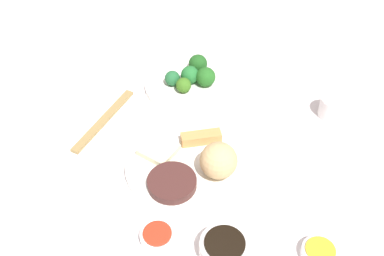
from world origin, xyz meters
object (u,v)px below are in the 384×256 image
sauce_ramekin_sweet_and_sour (158,237)px  chopsticks_pair (104,120)px  teacup (333,107)px  broccoli_plate (189,85)px  soy_sauce_bowl (224,249)px  main_plate (187,165)px  sauce_ramekin_hot_mustard (319,253)px

sauce_ramekin_sweet_and_sour → chopsticks_pair: 0.36m
chopsticks_pair → teacup: bearing=-37.6°
broccoli_plate → teacup: (0.20, -0.31, 0.02)m
chopsticks_pair → soy_sauce_bowl: bearing=-92.9°
sauce_ramekin_sweet_and_sour → teacup: bearing=1.1°
main_plate → broccoli_plate: main_plate is taller
broccoli_plate → teacup: teacup is taller
main_plate → sauce_ramekin_sweet_and_sour: size_ratio=4.07×
broccoli_plate → soy_sauce_bowl: 0.50m
sauce_ramekin_sweet_and_sour → chopsticks_pair: size_ratio=0.28×
main_plate → soy_sauce_bowl: (-0.08, -0.21, 0.01)m
soy_sauce_bowl → chopsticks_pair: 0.45m
sauce_ramekin_hot_mustard → teacup: teacup is taller
soy_sauce_bowl → sauce_ramekin_sweet_and_sour: soy_sauce_bowl is taller
main_plate → broccoli_plate: 0.28m
sauce_ramekin_sweet_and_sour → main_plate: bearing=33.5°
soy_sauce_bowl → sauce_ramekin_sweet_and_sour: (-0.07, 0.10, -0.01)m
soy_sauce_bowl → teacup: (0.46, 0.11, 0.01)m
teacup → chopsticks_pair: 0.55m
broccoli_plate → sauce_ramekin_sweet_and_sour: sauce_ramekin_sweet_and_sour is taller
main_plate → sauce_ramekin_hot_mustard: sauce_ramekin_hot_mustard is taller
chopsticks_pair → broccoli_plate: bearing=-7.0°
main_plate → chopsticks_pair: size_ratio=1.14×
main_plate → sauce_ramekin_sweet_and_sour: (-0.16, -0.10, 0.00)m
soy_sauce_bowl → sauce_ramekin_hot_mustard: size_ratio=1.37×
main_plate → sauce_ramekin_hot_mustard: size_ratio=4.07×
main_plate → broccoli_plate: (0.18, 0.21, -0.00)m
broccoli_plate → teacup: size_ratio=3.62×
soy_sauce_bowl → chopsticks_pair: soy_sauce_bowl is taller
main_plate → soy_sauce_bowl: 0.22m
broccoli_plate → sauce_ramekin_sweet_and_sour: 0.46m
main_plate → sauce_ramekin_hot_mustard: 0.32m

